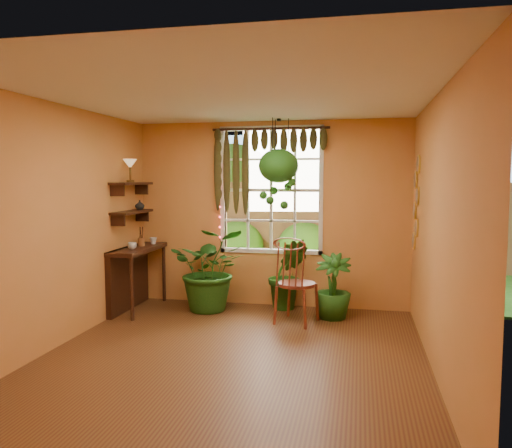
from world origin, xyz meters
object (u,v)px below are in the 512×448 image
(counter_ledge, at_px, (131,271))
(potted_plant_left, at_px, (211,269))
(potted_plant_mid, at_px, (288,274))
(hanging_basket, at_px, (279,171))
(windsor_chair, at_px, (295,295))

(counter_ledge, xyz_separation_m, potted_plant_left, (1.14, 0.17, 0.04))
(potted_plant_mid, xyz_separation_m, hanging_basket, (-0.13, -0.07, 1.46))
(windsor_chair, height_order, potted_plant_left, windsor_chair)
(windsor_chair, bearing_deg, counter_ledge, -168.20)
(potted_plant_left, height_order, potted_plant_mid, potted_plant_left)
(counter_ledge, height_order, potted_plant_mid, potted_plant_mid)
(counter_ledge, relative_size, hanging_basket, 0.94)
(windsor_chair, xyz_separation_m, potted_plant_left, (-1.26, 0.39, 0.22))
(potted_plant_mid, bearing_deg, potted_plant_left, -164.69)
(counter_ledge, xyz_separation_m, hanging_basket, (2.06, 0.39, 1.42))
(windsor_chair, relative_size, hanging_basket, 1.02)
(windsor_chair, xyz_separation_m, hanging_basket, (-0.33, 0.62, 1.60))
(windsor_chair, bearing_deg, potted_plant_left, 179.80)
(potted_plant_left, bearing_deg, hanging_basket, 13.41)
(counter_ledge, distance_m, windsor_chair, 2.41)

